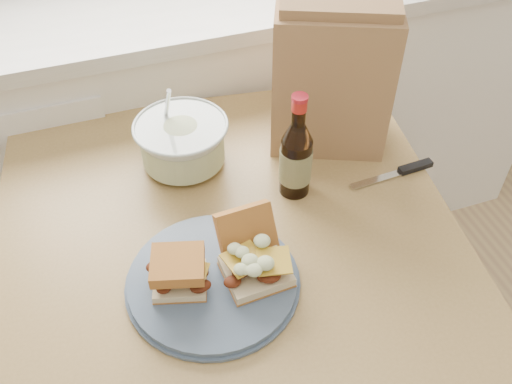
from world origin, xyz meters
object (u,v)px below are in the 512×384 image
object	(u,v)px
dining_table	(229,267)
coleslaw_bowl	(182,144)
plate	(213,281)
beer_bottle	(296,157)
paper_bag	(332,77)

from	to	relation	value
dining_table	coleslaw_bowl	bearing A→B (deg)	105.07
dining_table	plate	world-z (taller)	plate
plate	coleslaw_bowl	world-z (taller)	coleslaw_bowl
beer_bottle	dining_table	bearing A→B (deg)	-155.98
paper_bag	dining_table	bearing A→B (deg)	-122.18
dining_table	beer_bottle	size ratio (longest dim) A/B	4.29
plate	paper_bag	bearing A→B (deg)	41.21
coleslaw_bowl	beer_bottle	xyz separation A→B (m)	(0.20, -0.16, 0.04)
dining_table	plate	xyz separation A→B (m)	(-0.06, -0.11, 0.12)
plate	paper_bag	xyz separation A→B (m)	(0.37, 0.32, 0.16)
coleslaw_bowl	beer_bottle	distance (m)	0.26
coleslaw_bowl	paper_bag	xyz separation A→B (m)	(0.34, -0.02, 0.11)
dining_table	plate	size ratio (longest dim) A/B	3.36
coleslaw_bowl	paper_bag	world-z (taller)	paper_bag
beer_bottle	paper_bag	bearing A→B (deg)	48.12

